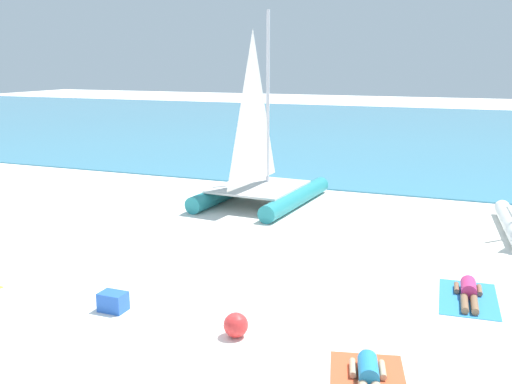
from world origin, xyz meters
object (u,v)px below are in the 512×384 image
(towel_right, at_px, (468,298))
(sunbather_right, at_px, (469,291))
(sailboat_teal, at_px, (260,176))
(beach_ball, at_px, (236,325))
(sunbather_middle, at_px, (369,375))
(cooler_box, at_px, (113,302))

(towel_right, height_order, sunbather_right, sunbather_right)
(sailboat_teal, relative_size, beach_ball, 14.49)
(sunbather_middle, distance_m, cooler_box, 5.02)
(sunbather_right, relative_size, beach_ball, 3.67)
(towel_right, xyz_separation_m, sunbather_right, (-0.00, 0.07, 0.13))
(towel_right, distance_m, beach_ball, 4.83)
(sailboat_teal, relative_size, towel_right, 3.25)
(towel_right, bearing_deg, sailboat_teal, 138.94)
(sunbather_middle, xyz_separation_m, sunbather_right, (1.22, 3.91, 0.00))
(cooler_box, bearing_deg, beach_ball, -2.60)
(beach_ball, bearing_deg, sunbather_middle, -15.10)
(sailboat_teal, height_order, cooler_box, sailboat_teal)
(sailboat_teal, height_order, towel_right, sailboat_teal)
(sunbather_middle, bearing_deg, cooler_box, 157.18)
(sunbather_right, bearing_deg, towel_right, -90.00)
(sunbather_right, bearing_deg, sailboat_teal, 134.98)
(sailboat_teal, xyz_separation_m, towel_right, (6.74, -5.87, -0.91))
(beach_ball, relative_size, cooler_box, 0.85)
(sunbather_right, xyz_separation_m, beach_ball, (-3.61, -3.26, 0.08))
(sunbather_middle, relative_size, sunbather_right, 0.99)
(sunbather_middle, xyz_separation_m, beach_ball, (-2.39, 0.65, 0.08))
(sunbather_middle, bearing_deg, towel_right, 58.27)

